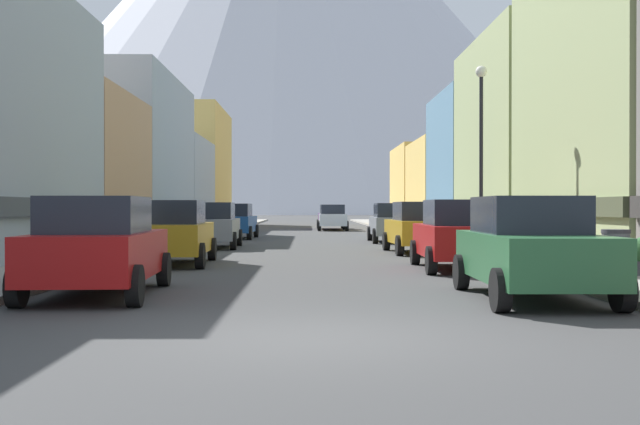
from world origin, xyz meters
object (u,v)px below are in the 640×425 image
car_left_2 (213,225)px  car_left_3 (235,221)px  car_right_0 (531,247)px  car_driving_0 (331,217)px  car_right_2 (419,227)px  pedestrian_0 (484,226)px  car_left_0 (98,246)px  car_right_1 (459,234)px  trash_bin_right (616,253)px  car_driving_1 (332,217)px  car_left_1 (173,232)px  potted_plant_0 (118,232)px  streetlamp_right (481,131)px  car_right_3 (393,222)px

car_left_2 → car_left_3: 9.09m
car_right_0 → car_left_3: bearing=106.1°
car_driving_0 → car_right_0: bearing=-87.1°
car_left_2 → car_right_2: 8.38m
car_left_3 → pedestrian_0: 15.57m
car_left_0 → car_right_1: same height
car_left_2 → trash_bin_right: bearing=-55.0°
car_left_2 → trash_bin_right: 17.68m
car_driving_1 → car_left_0: bearing=-97.7°
car_left_2 → trash_bin_right: size_ratio=4.53×
car_right_0 → car_right_1: size_ratio=1.00×
trash_bin_right → pedestrian_0: pedestrian_0 is taller
car_left_0 → car_driving_1: bearing=82.3°
car_driving_0 → car_left_2: bearing=-101.4°
car_left_1 → potted_plant_0: 7.65m
potted_plant_0 → car_right_0: bearing=-54.6°
car_right_1 → car_right_2: size_ratio=1.00×
car_right_2 → potted_plant_0: (-10.80, 1.52, -0.20)m
car_left_2 → pedestrian_0: size_ratio=2.65×
car_left_1 → car_driving_0: 36.07m
trash_bin_right → potted_plant_0: size_ratio=1.00×
car_right_2 → streetlamp_right: bearing=-60.9°
car_right_0 → car_driving_1: bearing=93.1°
car_left_2 → car_right_0: bearing=-66.1°
car_left_0 → car_right_2: 15.12m
car_left_0 → car_right_0: same height
car_left_0 → car_left_3: (-0.00, 25.69, 0.00)m
car_right_0 → streetlamp_right: size_ratio=0.76×
car_right_0 → car_left_0: bearing=175.7°
car_left_1 → pedestrian_0: (10.05, 6.15, 0.02)m
car_right_1 → streetlamp_right: 5.61m
pedestrian_0 → car_driving_0: bearing=99.0°
car_left_1 → car_right_0: same height
car_left_3 → car_right_0: size_ratio=1.01×
trash_bin_right → potted_plant_0: bearing=137.0°
trash_bin_right → car_left_0: bearing=-168.2°
streetlamp_right → trash_bin_right: bearing=-83.0°
car_left_2 → car_driving_0: 27.25m
car_right_2 → car_right_3: same height
car_right_1 → potted_plant_0: size_ratio=4.54×
car_right_0 → car_right_1: (-0.00, 6.45, 0.00)m
car_driving_0 → pedestrian_0: size_ratio=2.62×
car_left_1 → car_right_3: bearing=61.4°
car_left_3 → car_left_0: bearing=-90.0°
car_driving_1 → car_right_1: bearing=-86.3°
car_driving_1 → car_right_0: bearing=-86.9°
car_left_2 → car_right_0: same height
car_right_3 → pedestrian_0: pedestrian_0 is taller
car_left_0 → car_right_2: size_ratio=1.00×
car_right_0 → pedestrian_0: pedestrian_0 is taller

